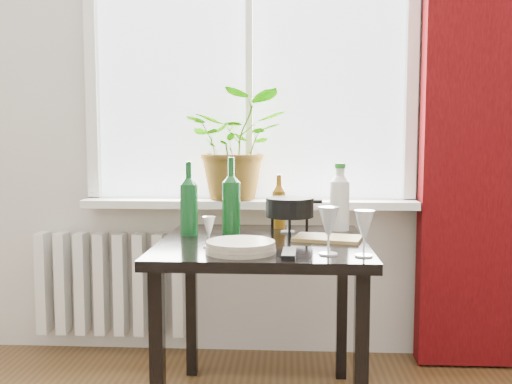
# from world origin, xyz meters

# --- Properties ---
(window) EXTENTS (1.72, 0.08, 1.62)m
(window) POSITION_xyz_m (0.00, 2.22, 1.60)
(window) COLOR white
(window) RESTS_ON ground
(windowsill) EXTENTS (1.72, 0.20, 0.04)m
(windowsill) POSITION_xyz_m (0.00, 2.15, 0.82)
(windowsill) COLOR white
(windowsill) RESTS_ON ground
(curtain) EXTENTS (0.50, 0.12, 2.56)m
(curtain) POSITION_xyz_m (1.12, 2.12, 1.30)
(curtain) COLOR #3B0507
(curtain) RESTS_ON ground
(radiator) EXTENTS (0.80, 0.10, 0.55)m
(radiator) POSITION_xyz_m (-0.75, 2.18, 0.38)
(radiator) COLOR white
(radiator) RESTS_ON ground
(table) EXTENTS (0.85, 0.85, 0.74)m
(table) POSITION_xyz_m (0.10, 1.55, 0.65)
(table) COLOR black
(table) RESTS_ON ground
(potted_plant) EXTENTS (0.52, 0.46, 0.56)m
(potted_plant) POSITION_xyz_m (-0.06, 2.16, 1.13)
(potted_plant) COLOR #357920
(potted_plant) RESTS_ON windowsill
(wine_bottle_left) EXTENTS (0.10, 0.10, 0.33)m
(wine_bottle_left) POSITION_xyz_m (-0.23, 1.67, 0.90)
(wine_bottle_left) COLOR #0D451A
(wine_bottle_left) RESTS_ON table
(wine_bottle_right) EXTENTS (0.10, 0.10, 0.35)m
(wine_bottle_right) POSITION_xyz_m (-0.05, 1.71, 0.91)
(wine_bottle_right) COLOR #0C4316
(wine_bottle_right) RESTS_ON table
(bottle_amber) EXTENTS (0.08, 0.08, 0.26)m
(bottle_amber) POSITION_xyz_m (0.16, 1.88, 0.87)
(bottle_amber) COLOR brown
(bottle_amber) RESTS_ON table
(cleaning_bottle) EXTENTS (0.11, 0.11, 0.32)m
(cleaning_bottle) POSITION_xyz_m (0.44, 1.83, 0.90)
(cleaning_bottle) COLOR silver
(cleaning_bottle) RESTS_ON table
(wineglass_front_right) EXTENTS (0.09, 0.09, 0.18)m
(wineglass_front_right) POSITION_xyz_m (0.35, 1.28, 0.83)
(wineglass_front_right) COLOR silver
(wineglass_front_right) RESTS_ON table
(wineglass_far_right) EXTENTS (0.09, 0.09, 0.17)m
(wineglass_far_right) POSITION_xyz_m (0.48, 1.25, 0.83)
(wineglass_far_right) COLOR silver
(wineglass_far_right) RESTS_ON table
(wineglass_back_center) EXTENTS (0.09, 0.09, 0.17)m
(wineglass_back_center) POSITION_xyz_m (0.20, 1.76, 0.82)
(wineglass_back_center) COLOR silver
(wineglass_back_center) RESTS_ON table
(wineglass_back_left) EXTENTS (0.09, 0.09, 0.17)m
(wineglass_back_left) POSITION_xyz_m (-0.04, 1.73, 0.82)
(wineglass_back_left) COLOR silver
(wineglass_back_left) RESTS_ON table
(wineglass_front_left) EXTENTS (0.07, 0.07, 0.12)m
(wineglass_front_left) POSITION_xyz_m (-0.10, 1.39, 0.80)
(wineglass_front_left) COLOR silver
(wineglass_front_left) RESTS_ON table
(plate_stack) EXTENTS (0.30, 0.30, 0.04)m
(plate_stack) POSITION_xyz_m (0.03, 1.30, 0.76)
(plate_stack) COLOR #BBB19B
(plate_stack) RESTS_ON table
(fondue_pot) EXTENTS (0.27, 0.24, 0.16)m
(fondue_pot) POSITION_xyz_m (0.21, 1.70, 0.82)
(fondue_pot) COLOR black
(fondue_pot) RESTS_ON table
(tv_remote) EXTENTS (0.05, 0.17, 0.02)m
(tv_remote) POSITION_xyz_m (0.21, 1.25, 0.75)
(tv_remote) COLOR black
(tv_remote) RESTS_ON table
(cutting_board) EXTENTS (0.31, 0.23, 0.01)m
(cutting_board) POSITION_xyz_m (0.37, 1.58, 0.75)
(cutting_board) COLOR olive
(cutting_board) RESTS_ON table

